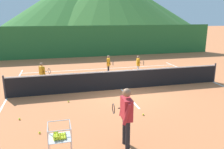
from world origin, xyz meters
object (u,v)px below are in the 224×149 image
(student_0, at_px, (42,72))
(tennis_ball_0, at_px, (68,102))
(instructor, at_px, (126,113))
(tennis_ball_4, at_px, (143,114))
(student_2, at_px, (138,63))
(tennis_ball_5, at_px, (40,133))
(ball_cart, at_px, (59,136))
(student_1, at_px, (109,63))
(tennis_net, at_px, (121,80))
(tennis_ball_2, at_px, (19,119))

(student_0, relative_size, tennis_ball_0, 18.46)
(instructor, relative_size, tennis_ball_4, 25.32)
(student_2, relative_size, tennis_ball_5, 17.59)
(instructor, xyz_separation_m, ball_cart, (-1.81, -0.04, -0.44))
(tennis_ball_0, xyz_separation_m, tennis_ball_5, (-1.05, -2.48, 0.00))
(student_1, relative_size, tennis_ball_4, 18.20)
(tennis_net, height_order, student_2, student_2)
(instructor, xyz_separation_m, tennis_ball_5, (-2.40, 1.34, -1.00))
(student_2, xyz_separation_m, tennis_ball_2, (-6.32, -4.97, -0.69))
(tennis_ball_4, height_order, tennis_ball_5, same)
(student_2, distance_m, ball_cart, 9.04)
(tennis_ball_0, bearing_deg, tennis_ball_5, -112.86)
(tennis_net, height_order, student_1, student_1)
(tennis_net, relative_size, tennis_ball_2, 159.61)
(instructor, distance_m, student_1, 7.97)
(student_2, relative_size, ball_cart, 1.33)
(tennis_ball_2, bearing_deg, tennis_ball_0, 35.65)
(student_1, xyz_separation_m, tennis_ball_2, (-4.51, -5.31, -0.71))
(student_2, bearing_deg, instructor, -112.90)
(tennis_net, bearing_deg, tennis_ball_2, -151.18)
(tennis_ball_4, xyz_separation_m, tennis_ball_5, (-3.66, -0.48, 0.00))
(tennis_ball_5, bearing_deg, ball_cart, -66.81)
(student_0, height_order, student_2, student_0)
(tennis_net, height_order, student_0, student_0)
(student_0, bearing_deg, tennis_net, -20.77)
(tennis_net, height_order, ball_cart, tennis_net)
(instructor, bearing_deg, tennis_ball_5, 150.83)
(student_0, height_order, ball_cart, student_0)
(tennis_net, bearing_deg, instructor, -104.94)
(instructor, height_order, ball_cart, instructor)
(student_1, bearing_deg, instructor, -99.84)
(instructor, bearing_deg, student_2, 67.10)
(ball_cart, distance_m, tennis_ball_4, 3.63)
(student_2, height_order, tennis_ball_2, student_2)
(tennis_ball_0, distance_m, tennis_ball_2, 2.21)
(tennis_ball_4, bearing_deg, tennis_ball_5, -172.57)
(ball_cart, xyz_separation_m, tennis_ball_2, (-1.34, 2.58, -0.56))
(student_0, xyz_separation_m, tennis_ball_4, (3.73, -4.63, -0.72))
(tennis_ball_0, bearing_deg, instructor, -70.46)
(student_1, xyz_separation_m, ball_cart, (-3.17, -7.89, -0.15))
(student_1, bearing_deg, tennis_ball_0, -124.04)
(tennis_ball_4, relative_size, tennis_ball_5, 1.00)
(tennis_net, relative_size, student_0, 8.65)
(ball_cart, height_order, tennis_ball_5, ball_cart)
(tennis_net, bearing_deg, tennis_ball_0, -156.31)
(student_0, xyz_separation_m, tennis_ball_2, (-0.67, -3.91, -0.72))
(ball_cart, bearing_deg, instructor, 1.29)
(student_2, height_order, tennis_ball_5, student_2)
(tennis_ball_4, bearing_deg, ball_cart, -148.77)
(ball_cart, relative_size, tennis_ball_4, 13.22)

